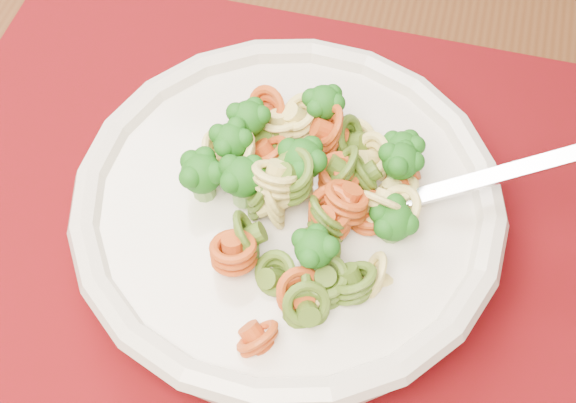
% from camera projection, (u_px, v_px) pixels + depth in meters
% --- Properties ---
extents(dining_table, '(1.62, 1.21, 0.75)m').
position_uv_depth(dining_table, '(245.00, 201.00, 0.67)').
color(dining_table, '#492A14').
rests_on(dining_table, ground).
extents(placemat, '(0.57, 0.48, 0.00)m').
position_uv_depth(placemat, '(267.00, 215.00, 0.55)').
color(placemat, '#60040F').
rests_on(placemat, dining_table).
extents(pasta_bowl, '(0.28, 0.28, 0.05)m').
position_uv_depth(pasta_bowl, '(288.00, 209.00, 0.52)').
color(pasta_bowl, silver).
rests_on(pasta_bowl, placemat).
extents(pasta_broccoli_heap, '(0.23, 0.23, 0.06)m').
position_uv_depth(pasta_broccoli_heap, '(288.00, 196.00, 0.50)').
color(pasta_broccoli_heap, '#D3BC68').
rests_on(pasta_broccoli_heap, pasta_bowl).
extents(fork, '(0.17, 0.12, 0.08)m').
position_uv_depth(fork, '(370.00, 210.00, 0.50)').
color(fork, silver).
rests_on(fork, pasta_bowl).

